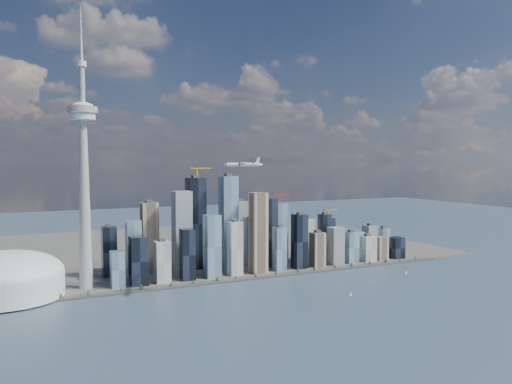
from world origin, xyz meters
name	(u,v)px	position (x,y,z in m)	size (l,w,h in m)	color
ground	(295,313)	(0.00, 0.00, 0.00)	(4000.00, 4000.00, 0.00)	#2E4451
seawall	(237,280)	(0.00, 250.00, 2.00)	(1100.00, 22.00, 4.00)	#383838
land	(178,247)	(0.00, 700.00, 1.50)	(1400.00, 900.00, 3.00)	#4C4C47
shoreline_trees	(237,277)	(0.00, 250.00, 8.78)	(960.53, 7.20, 8.80)	#3F2D1E
skyscraper_cluster	(246,239)	(59.62, 336.82, 73.85)	(736.00, 142.00, 239.28)	black
needle_tower	(84,171)	(-300.00, 310.00, 235.84)	(56.00, 56.00, 550.50)	#A0A19C
dome_stadium	(7,278)	(-440.00, 300.00, 39.44)	(200.00, 200.00, 86.00)	silver
airplane	(243,164)	(-38.56, 126.48, 249.74)	(73.40, 65.21, 17.94)	white
sailboat_west	(351,294)	(149.48, 48.82, 2.66)	(6.00, 2.38, 8.29)	white
sailboat_east	(406,272)	(373.19, 146.96, 3.05)	(6.88, 2.41, 9.50)	white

